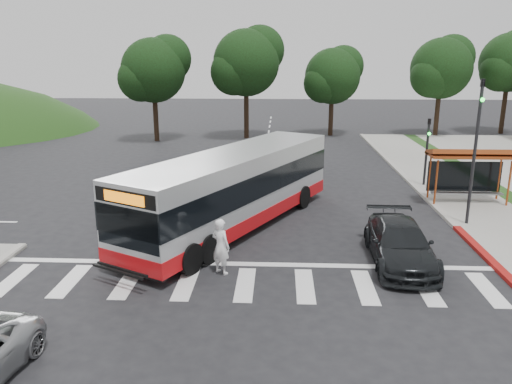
{
  "coord_description": "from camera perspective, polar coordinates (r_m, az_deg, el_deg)",
  "views": [
    {
      "loc": [
        1.09,
        -20.31,
        7.43
      ],
      "look_at": [
        0.08,
        0.97,
        1.6
      ],
      "focal_mm": 35.0,
      "sensor_mm": 36.0,
      "label": 1
    }
  ],
  "objects": [
    {
      "name": "sidewalk_east",
      "position": [
        30.89,
        21.34,
        0.43
      ],
      "size": [
        4.0,
        40.0,
        0.12
      ],
      "primitive_type": "cube",
      "color": "gray",
      "rests_on": "ground"
    },
    {
      "name": "transit_bus",
      "position": [
        21.98,
        -2.45,
        0.17
      ],
      "size": [
        8.63,
        12.94,
        3.39
      ],
      "primitive_type": null,
      "rotation": [
        0.0,
        0.0,
        -0.48
      ],
      "color": "#B6B8BB",
      "rests_on": "ground"
    },
    {
      "name": "tree_north_c",
      "position": [
        45.74,
        -11.54,
        13.58
      ],
      "size": [
        6.16,
        5.74,
        9.3
      ],
      "color": "black",
      "rests_on": "ground"
    },
    {
      "name": "tree_north_a",
      "position": [
        46.48,
        -1.03,
        14.68
      ],
      "size": [
        6.6,
        6.15,
        10.17
      ],
      "color": "black",
      "rests_on": "ground"
    },
    {
      "name": "crosswalk_ladder",
      "position": [
        17.05,
        -1.24,
        -10.51
      ],
      "size": [
        18.0,
        2.6,
        0.01
      ],
      "primitive_type": "cube",
      "color": "silver",
      "rests_on": "ground"
    },
    {
      "name": "tree_ne_a",
      "position": [
        50.66,
        20.49,
        13.2
      ],
      "size": [
        6.16,
        5.74,
        9.3
      ],
      "color": "black",
      "rests_on": "parking_lot"
    },
    {
      "name": "curb_east",
      "position": [
        30.3,
        17.76,
        0.51
      ],
      "size": [
        0.3,
        40.0,
        0.15
      ],
      "primitive_type": "cube",
      "color": "#9E9991",
      "rests_on": "ground"
    },
    {
      "name": "ground",
      "position": [
        21.66,
        -0.34,
        -4.76
      ],
      "size": [
        140.0,
        140.0,
        0.0
      ],
      "primitive_type": "plane",
      "color": "black",
      "rests_on": "ground"
    },
    {
      "name": "traffic_signal_ne_tall",
      "position": [
        23.68,
        23.85,
        5.37
      ],
      "size": [
        0.18,
        0.37,
        6.5
      ],
      "color": "black",
      "rests_on": "ground"
    },
    {
      "name": "bus_shelter",
      "position": [
        27.68,
        23.24,
        3.48
      ],
      "size": [
        4.2,
        1.6,
        2.86
      ],
      "color": "#A1431A",
      "rests_on": "sidewalk_east"
    },
    {
      "name": "curb_east_red",
      "position": [
        21.26,
        24.52,
        -6.38
      ],
      "size": [
        0.32,
        6.0,
        0.15
      ],
      "primitive_type": "cube",
      "color": "maroon",
      "rests_on": "ground"
    },
    {
      "name": "traffic_signal_ne_short",
      "position": [
        30.44,
        18.99,
        5.11
      ],
      "size": [
        0.18,
        0.37,
        4.0
      ],
      "color": "black",
      "rests_on": "ground"
    },
    {
      "name": "tree_north_b",
      "position": [
        48.66,
        8.82,
        13.05
      ],
      "size": [
        5.72,
        5.33,
        8.43
      ],
      "color": "black",
      "rests_on": "ground"
    },
    {
      "name": "pedestrian",
      "position": [
        17.55,
        -4.05,
        -6.21
      ],
      "size": [
        0.88,
        0.81,
        2.01
      ],
      "primitive_type": "imported",
      "rotation": [
        0.0,
        0.0,
        2.55
      ],
      "color": "white",
      "rests_on": "ground"
    },
    {
      "name": "tree_ne_b",
      "position": [
        54.97,
        27.06,
        13.16
      ],
      "size": [
        6.16,
        5.74,
        10.02
      ],
      "color": "black",
      "rests_on": "ground"
    },
    {
      "name": "dark_sedan",
      "position": [
        19.19,
        16.12,
        -5.67
      ],
      "size": [
        2.27,
        5.29,
        1.52
      ],
      "primitive_type": "imported",
      "rotation": [
        0.0,
        0.0,
        -0.03
      ],
      "color": "black",
      "rests_on": "ground"
    }
  ]
}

